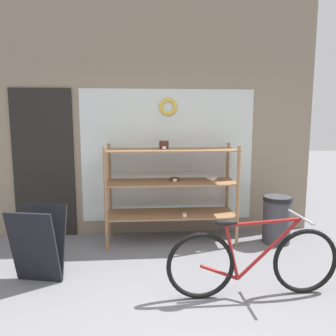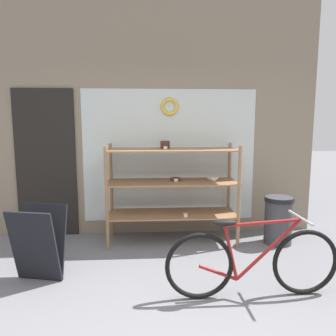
{
  "view_description": "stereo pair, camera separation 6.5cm",
  "coord_description": "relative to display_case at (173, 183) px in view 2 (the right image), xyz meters",
  "views": [
    {
      "loc": [
        -0.18,
        -2.22,
        1.66
      ],
      "look_at": [
        0.11,
        1.31,
        1.14
      ],
      "focal_mm": 35.0,
      "sensor_mm": 36.0,
      "label": 1
    },
    {
      "loc": [
        -0.11,
        -2.23,
        1.66
      ],
      "look_at": [
        0.11,
        1.31,
        1.14
      ],
      "focal_mm": 35.0,
      "sensor_mm": 36.0,
      "label": 2
    }
  ],
  "objects": [
    {
      "name": "sandwich_board",
      "position": [
        -1.47,
        -1.02,
        -0.43
      ],
      "size": [
        0.56,
        0.48,
        0.77
      ],
      "rotation": [
        0.0,
        0.0,
        -0.22
      ],
      "color": "black",
      "rests_on": "ground_plane"
    },
    {
      "name": "storefront_facade",
      "position": [
        -0.26,
        0.42,
        1.01
      ],
      "size": [
        4.66,
        0.13,
        3.79
      ],
      "color": "gray",
      "rests_on": "ground_plane"
    },
    {
      "name": "bicycle",
      "position": [
        0.64,
        -1.48,
        -0.47
      ],
      "size": [
        1.67,
        0.46,
        0.78
      ],
      "rotation": [
        0.0,
        0.0,
        0.02
      ],
      "color": "black",
      "rests_on": "ground_plane"
    },
    {
      "name": "trash_bin",
      "position": [
        1.42,
        -0.16,
        -0.47
      ],
      "size": [
        0.39,
        0.39,
        0.65
      ],
      "color": "#38383D",
      "rests_on": "ground_plane"
    },
    {
      "name": "display_case",
      "position": [
        0.0,
        0.0,
        0.0
      ],
      "size": [
        1.74,
        0.57,
        1.39
      ],
      "color": "#8E6642",
      "rests_on": "ground_plane"
    }
  ]
}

